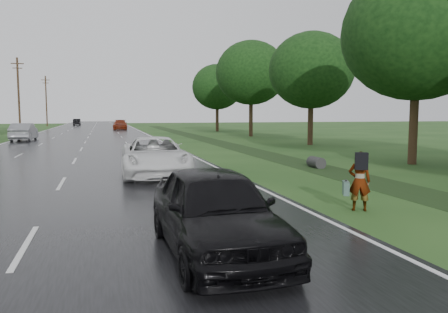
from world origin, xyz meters
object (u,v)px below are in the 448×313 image
pedestrian (359,180)px  silver_sedan (24,132)px  white_pickup (155,156)px  dark_sedan (215,210)px

pedestrian → silver_sedan: bearing=-43.2°
white_pickup → silver_sedan: 27.94m
dark_sedan → white_pickup: bearing=88.5°
white_pickup → dark_sedan: size_ratio=1.21×
dark_sedan → pedestrian: bearing=27.9°
silver_sedan → pedestrian: bearing=113.6°
pedestrian → silver_sedan: 37.05m
white_pickup → pedestrian: bearing=-58.2°
dark_sedan → silver_sedan: 38.07m
dark_sedan → silver_sedan: size_ratio=0.94×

